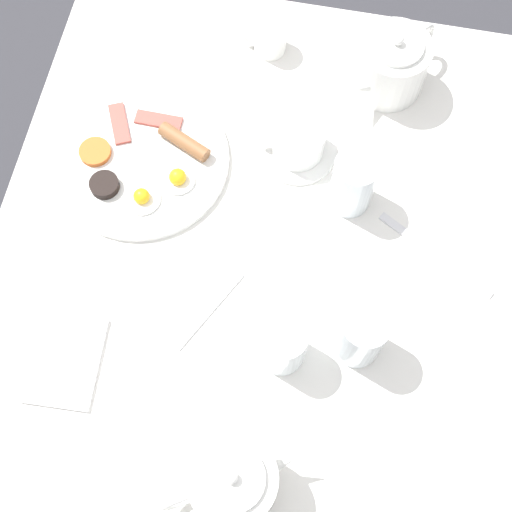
{
  "coord_description": "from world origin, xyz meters",
  "views": [
    {
      "loc": [
        -0.08,
        0.43,
        1.84
      ],
      "look_at": [
        0.0,
        0.0,
        0.75
      ],
      "focal_mm": 50.0,
      "sensor_mm": 36.0,
      "label": 1
    }
  ],
  "objects_px": {
    "fork_by_plate": "(209,310)",
    "breakfast_plate": "(142,161)",
    "teapot_near": "(392,65)",
    "knife_by_plate": "(435,255)",
    "water_glass_tall": "(353,183)",
    "teapot_far": "(232,482)",
    "creamer_jug": "(269,38)",
    "wine_glass_spare": "(283,345)",
    "napkin_folded": "(65,361)",
    "water_glass_short": "(361,335)",
    "teacup_with_saucer_left": "(298,143)"
  },
  "relations": [
    {
      "from": "breakfast_plate",
      "to": "teapot_near",
      "type": "distance_m",
      "value": 0.48
    },
    {
      "from": "water_glass_tall",
      "to": "wine_glass_spare",
      "type": "xyz_separation_m",
      "value": [
        0.07,
        0.29,
        -0.01
      ]
    },
    {
      "from": "teapot_near",
      "to": "creamer_jug",
      "type": "relative_size",
      "value": 2.21
    },
    {
      "from": "teapot_near",
      "to": "water_glass_tall",
      "type": "height_order",
      "value": "teapot_near"
    },
    {
      "from": "water_glass_short",
      "to": "wine_glass_spare",
      "type": "distance_m",
      "value": 0.12
    },
    {
      "from": "teapot_far",
      "to": "knife_by_plate",
      "type": "distance_m",
      "value": 0.5
    },
    {
      "from": "knife_by_plate",
      "to": "creamer_jug",
      "type": "bearing_deg",
      "value": -45.93
    },
    {
      "from": "water_glass_tall",
      "to": "knife_by_plate",
      "type": "bearing_deg",
      "value": 154.24
    },
    {
      "from": "teapot_far",
      "to": "wine_glass_spare",
      "type": "relative_size",
      "value": 1.8
    },
    {
      "from": "teapot_near",
      "to": "teapot_far",
      "type": "relative_size",
      "value": 0.95
    },
    {
      "from": "water_glass_short",
      "to": "knife_by_plate",
      "type": "xyz_separation_m",
      "value": [
        -0.11,
        -0.18,
        -0.06
      ]
    },
    {
      "from": "wine_glass_spare",
      "to": "fork_by_plate",
      "type": "height_order",
      "value": "wine_glass_spare"
    },
    {
      "from": "knife_by_plate",
      "to": "napkin_folded",
      "type": "bearing_deg",
      "value": 27.63
    },
    {
      "from": "breakfast_plate",
      "to": "fork_by_plate",
      "type": "bearing_deg",
      "value": 125.33
    },
    {
      "from": "teapot_near",
      "to": "water_glass_short",
      "type": "relative_size",
      "value": 1.48
    },
    {
      "from": "breakfast_plate",
      "to": "water_glass_tall",
      "type": "xyz_separation_m",
      "value": [
        -0.37,
        0.0,
        0.05
      ]
    },
    {
      "from": "water_glass_tall",
      "to": "knife_by_plate",
      "type": "relative_size",
      "value": 0.6
    },
    {
      "from": "creamer_jug",
      "to": "fork_by_plate",
      "type": "distance_m",
      "value": 0.53
    },
    {
      "from": "teapot_near",
      "to": "knife_by_plate",
      "type": "height_order",
      "value": "teapot_near"
    },
    {
      "from": "creamer_jug",
      "to": "water_glass_short",
      "type": "bearing_deg",
      "value": 114.02
    },
    {
      "from": "teacup_with_saucer_left",
      "to": "creamer_jug",
      "type": "relative_size",
      "value": 1.66
    },
    {
      "from": "fork_by_plate",
      "to": "breakfast_plate",
      "type": "bearing_deg",
      "value": -54.67
    },
    {
      "from": "teapot_far",
      "to": "teacup_with_saucer_left",
      "type": "xyz_separation_m",
      "value": [
        0.0,
        -0.58,
        -0.03
      ]
    },
    {
      "from": "teapot_far",
      "to": "creamer_jug",
      "type": "xyz_separation_m",
      "value": [
        0.09,
        -0.79,
        -0.03
      ]
    },
    {
      "from": "water_glass_tall",
      "to": "water_glass_short",
      "type": "relative_size",
      "value": 0.96
    },
    {
      "from": "knife_by_plate",
      "to": "breakfast_plate",
      "type": "bearing_deg",
      "value": -8.43
    },
    {
      "from": "water_glass_short",
      "to": "napkin_folded",
      "type": "height_order",
      "value": "water_glass_short"
    },
    {
      "from": "water_glass_short",
      "to": "wine_glass_spare",
      "type": "bearing_deg",
      "value": 16.75
    },
    {
      "from": "teapot_near",
      "to": "creamer_jug",
      "type": "xyz_separation_m",
      "value": [
        0.23,
        -0.04,
        -0.03
      ]
    },
    {
      "from": "teacup_with_saucer_left",
      "to": "creamer_jug",
      "type": "bearing_deg",
      "value": -66.91
    },
    {
      "from": "teacup_with_saucer_left",
      "to": "creamer_jug",
      "type": "distance_m",
      "value": 0.23
    },
    {
      "from": "teapot_near",
      "to": "napkin_folded",
      "type": "distance_m",
      "value": 0.76
    },
    {
      "from": "water_glass_short",
      "to": "fork_by_plate",
      "type": "distance_m",
      "value": 0.25
    },
    {
      "from": "knife_by_plate",
      "to": "water_glass_tall",
      "type": "bearing_deg",
      "value": -25.76
    },
    {
      "from": "water_glass_short",
      "to": "creamer_jug",
      "type": "bearing_deg",
      "value": -65.98
    },
    {
      "from": "teapot_near",
      "to": "fork_by_plate",
      "type": "height_order",
      "value": "teapot_near"
    },
    {
      "from": "teapot_near",
      "to": "teacup_with_saucer_left",
      "type": "bearing_deg",
      "value": -2.92
    },
    {
      "from": "napkin_folded",
      "to": "creamer_jug",
      "type": "bearing_deg",
      "value": -107.49
    },
    {
      "from": "wine_glass_spare",
      "to": "fork_by_plate",
      "type": "bearing_deg",
      "value": -20.52
    },
    {
      "from": "water_glass_tall",
      "to": "teapot_far",
      "type": "bearing_deg",
      "value": 78.54
    },
    {
      "from": "teacup_with_saucer_left",
      "to": "water_glass_tall",
      "type": "xyz_separation_m",
      "value": [
        -0.1,
        0.08,
        0.03
      ]
    },
    {
      "from": "teapot_far",
      "to": "napkin_folded",
      "type": "height_order",
      "value": "teapot_far"
    },
    {
      "from": "teapot_near",
      "to": "teapot_far",
      "type": "bearing_deg",
      "value": 25.41
    },
    {
      "from": "teapot_far",
      "to": "wine_glass_spare",
      "type": "xyz_separation_m",
      "value": [
        -0.04,
        -0.21,
        -0.0
      ]
    },
    {
      "from": "breakfast_plate",
      "to": "knife_by_plate",
      "type": "xyz_separation_m",
      "value": [
        -0.53,
        0.08,
        -0.01
      ]
    },
    {
      "from": "wine_glass_spare",
      "to": "creamer_jug",
      "type": "xyz_separation_m",
      "value": [
        0.13,
        -0.58,
        -0.02
      ]
    },
    {
      "from": "water_glass_tall",
      "to": "fork_by_plate",
      "type": "distance_m",
      "value": 0.32
    },
    {
      "from": "teapot_far",
      "to": "fork_by_plate",
      "type": "xyz_separation_m",
      "value": [
        0.09,
        -0.26,
        -0.05
      ]
    },
    {
      "from": "water_glass_tall",
      "to": "fork_by_plate",
      "type": "relative_size",
      "value": 0.8
    },
    {
      "from": "teapot_far",
      "to": "knife_by_plate",
      "type": "bearing_deg",
      "value": 28.06
    }
  ]
}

